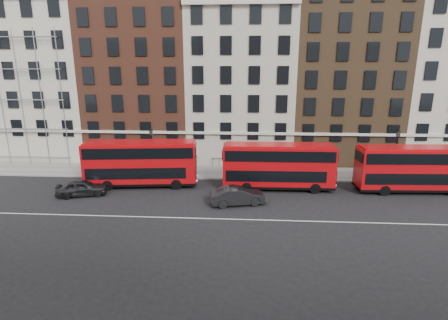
# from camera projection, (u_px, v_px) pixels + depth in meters

# --- Properties ---
(ground) EXTENTS (120.00, 120.00, 0.00)m
(ground) POSITION_uv_depth(u_px,v_px,m) (236.00, 209.00, 29.70)
(ground) COLOR black
(ground) RESTS_ON ground
(pavement) EXTENTS (80.00, 5.00, 0.15)m
(pavement) POSITION_uv_depth(u_px,v_px,m) (239.00, 173.00, 39.81)
(pavement) COLOR gray
(pavement) RESTS_ON ground
(kerb) EXTENTS (80.00, 0.30, 0.16)m
(kerb) POSITION_uv_depth(u_px,v_px,m) (238.00, 179.00, 37.40)
(kerb) COLOR gray
(kerb) RESTS_ON ground
(road_centre_line) EXTENTS (70.00, 0.12, 0.01)m
(road_centre_line) POSITION_uv_depth(u_px,v_px,m) (235.00, 219.00, 27.77)
(road_centre_line) COLOR white
(road_centre_line) RESTS_ON ground
(building_terrace) EXTENTS (64.00, 11.95, 22.00)m
(building_terrace) POSITION_uv_depth(u_px,v_px,m) (238.00, 79.00, 44.31)
(building_terrace) COLOR beige
(building_terrace) RESTS_ON ground
(bus_b) EXTENTS (11.25, 3.80, 4.64)m
(bus_b) POSITION_uv_depth(u_px,v_px,m) (141.00, 162.00, 34.88)
(bus_b) COLOR #B4090E
(bus_b) RESTS_ON ground
(bus_c) EXTENTS (10.84, 2.78, 4.54)m
(bus_c) POSITION_uv_depth(u_px,v_px,m) (278.00, 165.00, 34.07)
(bus_c) COLOR #B4090E
(bus_c) RESTS_ON ground
(bus_d) EXTENTS (10.76, 3.03, 4.48)m
(bus_d) POSITION_uv_depth(u_px,v_px,m) (414.00, 168.00, 33.31)
(bus_d) COLOR #B4090E
(bus_d) RESTS_ON ground
(car_rear) EXTENTS (4.88, 3.05, 1.55)m
(car_rear) POSITION_uv_depth(u_px,v_px,m) (82.00, 188.00, 32.72)
(car_rear) COLOR #232326
(car_rear) RESTS_ON ground
(car_front) EXTENTS (5.08, 2.77, 1.59)m
(car_front) POSITION_uv_depth(u_px,v_px,m) (238.00, 196.00, 30.58)
(car_front) COLOR black
(car_front) RESTS_ON ground
(lamp_post_left) EXTENTS (0.44, 0.44, 5.33)m
(lamp_post_left) POSITION_uv_depth(u_px,v_px,m) (152.00, 150.00, 37.69)
(lamp_post_left) COLOR black
(lamp_post_left) RESTS_ON pavement
(lamp_post_right) EXTENTS (0.44, 0.44, 5.33)m
(lamp_post_right) POSITION_uv_depth(u_px,v_px,m) (396.00, 152.00, 36.76)
(lamp_post_right) COLOR black
(lamp_post_right) RESTS_ON pavement
(iron_railings) EXTENTS (6.60, 0.06, 1.00)m
(iron_railings) POSITION_uv_depth(u_px,v_px,m) (239.00, 163.00, 41.78)
(iron_railings) COLOR black
(iron_railings) RESTS_ON pavement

